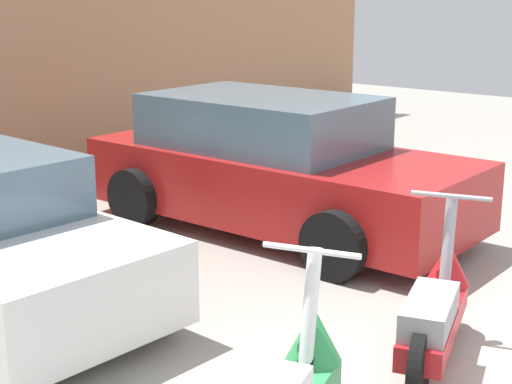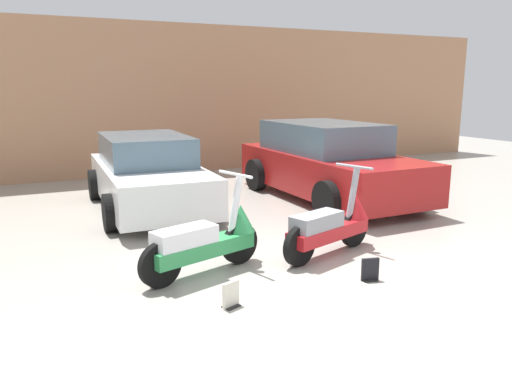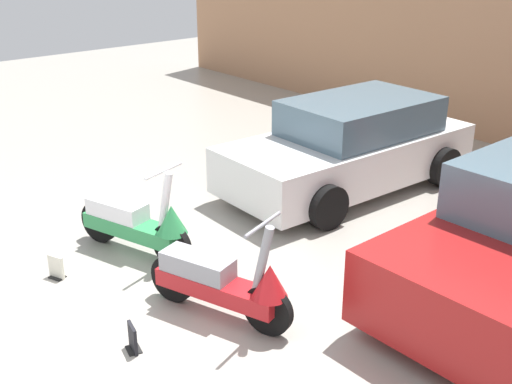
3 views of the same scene
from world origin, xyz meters
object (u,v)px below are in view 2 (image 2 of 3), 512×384
at_px(scooter_front_left, 207,240).
at_px(car_rear_left, 148,174).
at_px(placard_near_left_scooter, 231,296).
at_px(car_rear_center, 328,162).
at_px(scooter_front_right, 332,224).
at_px(placard_near_right_scooter, 370,271).

height_order(scooter_front_left, car_rear_left, car_rear_left).
bearing_deg(placard_near_left_scooter, car_rear_center, 46.58).
xyz_separation_m(scooter_front_right, car_rear_center, (1.77, 2.83, 0.29)).
xyz_separation_m(scooter_front_left, scooter_front_right, (1.67, -0.05, -0.00)).
bearing_deg(car_rear_center, placard_near_left_scooter, -44.24).
height_order(placard_near_left_scooter, placard_near_right_scooter, same).
relative_size(car_rear_center, placard_near_left_scooter, 16.39).
xyz_separation_m(scooter_front_left, placard_near_right_scooter, (1.55, -0.99, -0.29)).
xyz_separation_m(scooter_front_left, car_rear_center, (3.44, 2.78, 0.29)).
height_order(car_rear_center, placard_near_left_scooter, car_rear_center).
bearing_deg(scooter_front_left, scooter_front_right, -18.85).
distance_m(car_rear_left, placard_near_right_scooter, 4.64).
bearing_deg(car_rear_left, scooter_front_right, 26.10).
height_order(scooter_front_right, placard_near_left_scooter, scooter_front_right).
relative_size(scooter_front_left, placard_near_right_scooter, 6.04).
bearing_deg(scooter_front_left, car_rear_center, 21.86).
bearing_deg(car_rear_left, car_rear_center, 81.46).
distance_m(scooter_front_right, placard_near_left_scooter, 2.01).
relative_size(scooter_front_right, car_rear_center, 0.36).
bearing_deg(scooter_front_right, car_rear_center, 39.66).
height_order(scooter_front_left, scooter_front_right, scooter_front_left).
bearing_deg(placard_near_right_scooter, scooter_front_left, 147.56).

